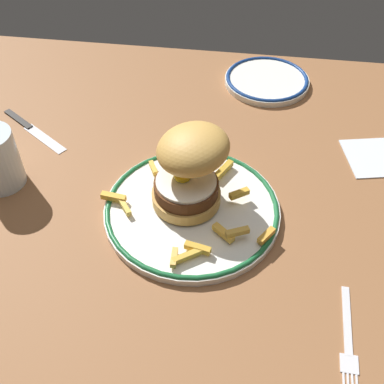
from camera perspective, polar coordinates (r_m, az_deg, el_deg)
The scene contains 8 objects.
ground_plane at distance 79.05cm, azimuth -2.03°, elevation -1.05°, with size 145.77×92.28×4.00cm, color brown.
dinner_plate at distance 73.88cm, azimuth -0.00°, elevation -2.05°, with size 27.26×27.26×1.60cm.
burger at distance 70.52cm, azimuth -0.23°, elevation 3.10°, with size 13.24×13.48×12.63cm.
fries_pile at distance 72.29cm, azimuth 0.62°, elevation -1.71°, with size 27.07×24.58×2.50cm.
side_plate at distance 103.36cm, azimuth 8.94°, elevation 13.09°, with size 17.52×17.52×1.60cm.
fork at distance 65.14cm, azimuth 18.16°, elevation -16.26°, with size 2.29×14.44×0.36cm.
knife at distance 95.26cm, azimuth -18.93°, elevation 7.43°, with size 15.69×11.42×0.70cm.
napkin at distance 89.76cm, azimuth 21.36°, elevation 3.94°, with size 11.07×10.14×0.40cm, color silver.
Camera 1 is at (10.49, -53.40, 55.33)cm, focal length 44.62 mm.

